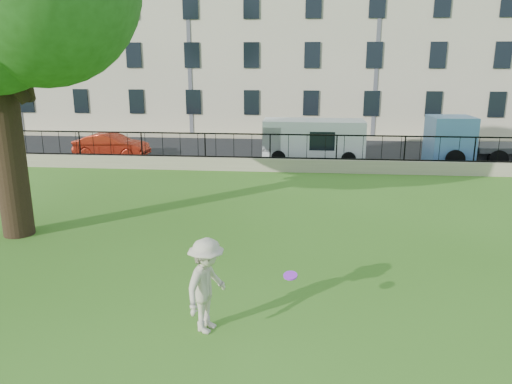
# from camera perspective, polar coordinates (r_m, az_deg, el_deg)

# --- Properties ---
(ground) EXTENTS (120.00, 120.00, 0.00)m
(ground) POSITION_cam_1_polar(r_m,az_deg,el_deg) (11.66, -2.44, -10.65)
(ground) COLOR #316117
(ground) RESTS_ON ground
(retaining_wall) EXTENTS (50.00, 0.40, 0.60)m
(retaining_wall) POSITION_cam_1_polar(r_m,az_deg,el_deg) (22.94, 1.60, 3.15)
(retaining_wall) COLOR gray
(retaining_wall) RESTS_ON ground
(iron_railing) EXTENTS (50.00, 0.05, 1.13)m
(iron_railing) POSITION_cam_1_polar(r_m,az_deg,el_deg) (22.78, 1.62, 5.25)
(iron_railing) COLOR black
(iron_railing) RESTS_ON retaining_wall
(street) EXTENTS (60.00, 9.00, 0.01)m
(street) POSITION_cam_1_polar(r_m,az_deg,el_deg) (27.60, 2.26, 4.57)
(street) COLOR black
(street) RESTS_ON ground
(sidewalk) EXTENTS (60.00, 1.40, 0.12)m
(sidewalk) POSITION_cam_1_polar(r_m,az_deg,el_deg) (32.71, 2.77, 6.33)
(sidewalk) COLOR gray
(sidewalk) RESTS_ON ground
(building_row) EXTENTS (56.40, 10.40, 13.80)m
(building_row) POSITION_cam_1_polar(r_m,az_deg,el_deg) (38.03, 3.33, 17.91)
(building_row) COLOR #C3B59B
(building_row) RESTS_ON ground
(man) EXTENTS (1.05, 1.36, 1.85)m
(man) POSITION_cam_1_polar(r_m,az_deg,el_deg) (9.57, -5.64, -10.58)
(man) COLOR #C0B29C
(man) RESTS_ON ground
(frisbee) EXTENTS (0.35, 0.34, 0.12)m
(frisbee) POSITION_cam_1_polar(r_m,az_deg,el_deg) (9.71, 3.95, -9.51)
(frisbee) COLOR #9C26DC
(red_sedan) EXTENTS (3.89, 1.56, 1.26)m
(red_sedan) POSITION_cam_1_polar(r_m,az_deg,el_deg) (27.06, -16.17, 5.11)
(red_sedan) COLOR #A82614
(red_sedan) RESTS_ON street
(white_van) EXTENTS (4.96, 1.94, 2.08)m
(white_van) POSITION_cam_1_polar(r_m,az_deg,el_deg) (25.12, 6.57, 5.83)
(white_van) COLOR silver
(white_van) RESTS_ON street
(blue_truck) EXTENTS (5.68, 2.30, 2.34)m
(blue_truck) POSITION_cam_1_polar(r_m,az_deg,el_deg) (26.62, 24.89, 5.32)
(blue_truck) COLOR #4E7EB8
(blue_truck) RESTS_ON street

